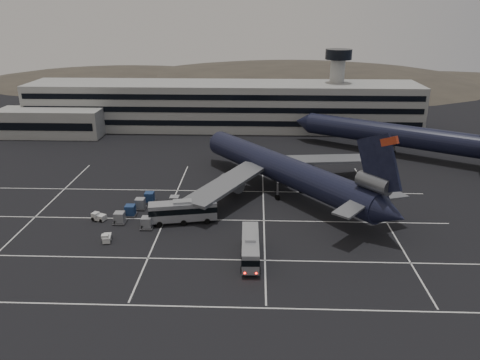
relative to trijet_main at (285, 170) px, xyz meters
name	(u,v)px	position (x,y,z in m)	size (l,w,h in m)	color
ground	(195,230)	(-16.42, -16.94, -5.25)	(260.00, 260.00, 0.00)	black
lane_markings	(201,228)	(-15.47, -16.22, -5.24)	(90.00, 55.62, 0.01)	silver
terminal	(214,106)	(-19.37, 54.20, 1.68)	(125.00, 26.00, 24.00)	gray
hills	(271,104)	(1.57, 153.06, -17.32)	(352.00, 180.00, 44.00)	#38332B
trijet_main	(285,170)	(0.00, 0.00, 0.00)	(40.32, 48.84, 18.08)	black
trijet_far	(399,135)	(30.59, 27.74, 0.18)	(51.96, 36.10, 18.08)	black
bus_near	(250,246)	(-6.67, -26.53, -3.08)	(3.05, 11.31, 3.97)	#919399
bus_far	(183,211)	(-18.85, -14.15, -2.93)	(12.30, 5.01, 4.24)	#919399
tug_a	(107,238)	(-30.30, -21.81, -4.60)	(1.77, 2.50, 1.47)	silver
tug_b	(99,217)	(-34.12, -13.82, -4.55)	(2.80, 2.28, 1.57)	silver
uld_cluster	(148,209)	(-25.83, -11.00, -4.24)	(11.37, 14.35, 2.07)	#2D2D30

